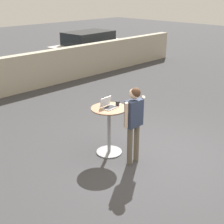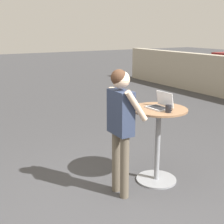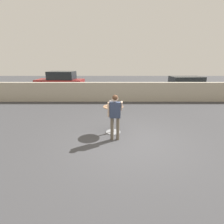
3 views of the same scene
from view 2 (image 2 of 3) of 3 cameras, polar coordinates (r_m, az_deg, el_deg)
ground_plane at (r=3.68m, az=2.60°, el=-19.10°), size 50.00×50.00×0.00m
cafe_table at (r=4.28m, az=8.39°, el=-4.54°), size 0.75×0.75×1.04m
laptop at (r=4.17m, az=8.83°, el=1.35°), size 0.31×0.26×0.21m
coffee_mug at (r=3.97m, az=10.28°, el=0.63°), size 0.12×0.08×0.10m
standing_person at (r=3.77m, az=1.57°, el=-1.23°), size 0.51×0.35×1.61m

